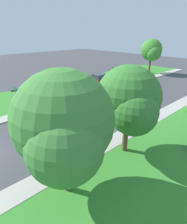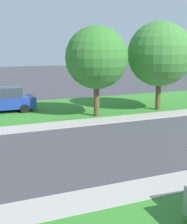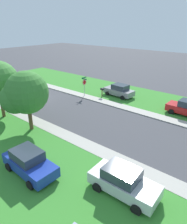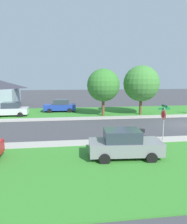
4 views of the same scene
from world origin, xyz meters
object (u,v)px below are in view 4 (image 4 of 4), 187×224
(tree_across_right, at_px, (104,86))
(tree_sidewalk_far, at_px, (142,85))
(car_blue_far_down_street, at_px, (60,106))
(stop_sign_far_corner, at_px, (164,117))
(mailbox, at_px, (141,133))
(car_silver_near_corner, at_px, (10,110))
(car_grey_driveway_right, at_px, (124,144))

(tree_across_right, bearing_deg, tree_sidewalk_far, -87.14)
(car_blue_far_down_street, xyz_separation_m, tree_sidewalk_far, (-3.35, -10.34, 2.97))
(stop_sign_far_corner, distance_m, mailbox, 2.66)
(car_silver_near_corner, distance_m, mailbox, 17.77)
(stop_sign_far_corner, relative_size, car_blue_far_down_street, 0.64)
(stop_sign_far_corner, xyz_separation_m, tree_across_right, (11.02, 2.51, 1.81))
(car_silver_near_corner, distance_m, tree_sidewalk_far, 16.62)
(tree_across_right, relative_size, mailbox, 4.44)
(tree_sidewalk_far, height_order, tree_across_right, tree_sidewalk_far)
(stop_sign_far_corner, height_order, tree_across_right, tree_across_right)
(car_blue_far_down_street, relative_size, tree_sidewalk_far, 0.70)
(car_blue_far_down_street, bearing_deg, mailbox, -159.98)
(mailbox, bearing_deg, tree_across_right, 1.49)
(car_silver_near_corner, xyz_separation_m, car_blue_far_down_street, (2.54, -5.99, 0.00))
(car_blue_far_down_street, xyz_separation_m, tree_across_right, (-3.60, -5.46, 2.82))
(stop_sign_far_corner, bearing_deg, car_grey_driveway_right, 128.10)
(car_blue_far_down_street, relative_size, mailbox, 3.32)
(car_blue_far_down_street, distance_m, mailbox, 16.87)
(car_grey_driveway_right, relative_size, mailbox, 3.37)
(car_blue_far_down_street, bearing_deg, tree_across_right, -123.39)
(car_silver_near_corner, distance_m, tree_across_right, 11.84)
(stop_sign_far_corner, bearing_deg, tree_sidewalk_far, -11.91)
(tree_sidewalk_far, bearing_deg, stop_sign_far_corner, 168.09)
(stop_sign_far_corner, relative_size, car_grey_driveway_right, 0.63)
(car_silver_near_corner, relative_size, tree_across_right, 0.75)
(tree_across_right, height_order, mailbox, tree_across_right)
(car_blue_far_down_street, height_order, mailbox, car_blue_far_down_street)
(mailbox, bearing_deg, car_blue_far_down_street, 20.02)
(mailbox, bearing_deg, car_silver_near_corner, 41.47)
(tree_sidewalk_far, relative_size, mailbox, 4.76)
(car_blue_far_down_street, bearing_deg, stop_sign_far_corner, -151.40)
(car_blue_far_down_street, height_order, tree_sidewalk_far, tree_sidewalk_far)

